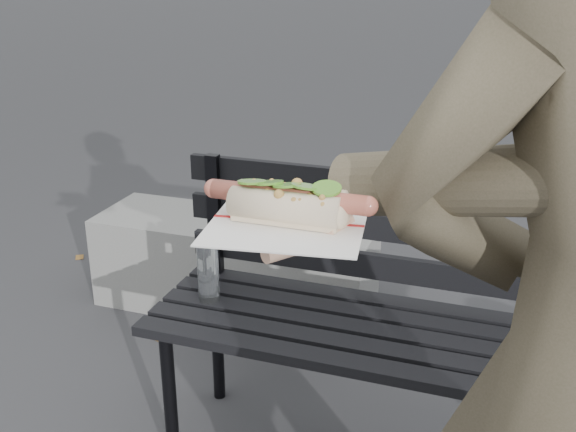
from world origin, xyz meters
The scene contains 3 objects.
park_bench centered at (-0.05, 0.94, 0.52)m, with size 1.50×0.44×0.88m.
concrete_block centered at (-0.91, 1.67, 0.20)m, with size 1.20×0.40×0.40m, color slate.
held_hotdog centered at (0.12, 0.04, 1.19)m, with size 0.63×0.32×0.20m.
Camera 1 is at (0.17, -0.77, 1.46)m, focal length 42.00 mm.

